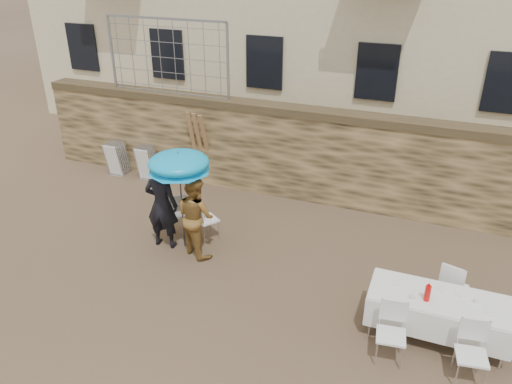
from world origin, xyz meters
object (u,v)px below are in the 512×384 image
(soda_bottle, at_px, (428,293))
(chair_stack_left, at_px, (122,155))
(man_suit, at_px, (162,205))
(table_chair_front_left, at_px, (391,334))
(banquet_table, at_px, (440,300))
(couple_chair_right, at_px, (207,218))
(umbrella, at_px, (179,166))
(woman_dress, at_px, (196,216))
(chair_stack_right, at_px, (150,160))
(table_chair_front_right, at_px, (472,355))
(table_chair_back, at_px, (453,286))
(couple_chair_left, at_px, (177,212))

(soda_bottle, bearing_deg, chair_stack_left, 155.19)
(man_suit, height_order, table_chair_front_left, man_suit)
(banquet_table, bearing_deg, couple_chair_right, 163.88)
(couple_chair_right, xyz_separation_m, chair_stack_left, (-3.69, 2.27, -0.02))
(umbrella, height_order, banquet_table, umbrella)
(woman_dress, xyz_separation_m, chair_stack_left, (-3.74, 2.82, -0.37))
(woman_dress, height_order, couple_chair_right, woman_dress)
(man_suit, height_order, chair_stack_right, man_suit)
(woman_dress, bearing_deg, table_chair_front_left, -174.00)
(banquet_table, bearing_deg, woman_dress, 170.22)
(woman_dress, distance_m, table_chair_front_right, 5.33)
(banquet_table, relative_size, table_chair_front_right, 2.19)
(table_chair_front_left, bearing_deg, umbrella, 151.92)
(soda_bottle, distance_m, chair_stack_right, 8.16)
(man_suit, distance_m, table_chair_front_left, 5.01)
(table_chair_front_right, bearing_deg, chair_stack_left, 144.75)
(table_chair_front_right, bearing_deg, woman_dress, 154.19)
(couple_chair_right, relative_size, table_chair_back, 1.00)
(table_chair_back, relative_size, chair_stack_left, 1.04)
(soda_bottle, xyz_separation_m, table_chair_front_right, (0.70, -0.60, -0.43))
(table_chair_front_right, height_order, chair_stack_right, table_chair_front_right)
(woman_dress, bearing_deg, table_chair_back, -152.78)
(woman_dress, distance_m, table_chair_back, 4.80)
(couple_chair_left, distance_m, banquet_table, 5.51)
(couple_chair_left, xyz_separation_m, banquet_table, (5.34, -1.34, 0.25))
(couple_chair_left, relative_size, chair_stack_left, 1.04)
(soda_bottle, height_order, table_chair_front_right, soda_bottle)
(couple_chair_left, distance_m, couple_chair_right, 0.70)
(umbrella, distance_m, soda_bottle, 4.94)
(woman_dress, distance_m, umbrella, 1.04)
(chair_stack_right, bearing_deg, table_chair_front_right, -28.80)
(soda_bottle, xyz_separation_m, chair_stack_left, (-8.13, 3.76, -0.45))
(table_chair_back, bearing_deg, woman_dress, 16.96)
(umbrella, bearing_deg, woman_dress, -15.95)
(table_chair_front_right, xyz_separation_m, chair_stack_left, (-8.83, 4.36, -0.02))
(couple_chair_left, bearing_deg, umbrella, 95.72)
(soda_bottle, bearing_deg, banquet_table, 36.87)
(table_chair_front_right, height_order, chair_stack_left, table_chair_front_right)
(couple_chair_left, distance_m, chair_stack_right, 3.08)
(banquet_table, xyz_separation_m, table_chair_front_right, (0.50, -0.75, -0.25))
(banquet_table, distance_m, chair_stack_left, 9.08)
(man_suit, bearing_deg, banquet_table, 167.20)
(man_suit, height_order, table_chair_front_right, man_suit)
(man_suit, height_order, table_chair_back, man_suit)
(table_chair_front_left, bearing_deg, couple_chair_right, 145.27)
(table_chair_front_left, distance_m, chair_stack_left, 8.88)
(umbrella, relative_size, chair_stack_right, 2.08)
(man_suit, height_order, couple_chair_left, man_suit)
(man_suit, relative_size, couple_chair_right, 1.94)
(soda_bottle, distance_m, chair_stack_left, 8.97)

